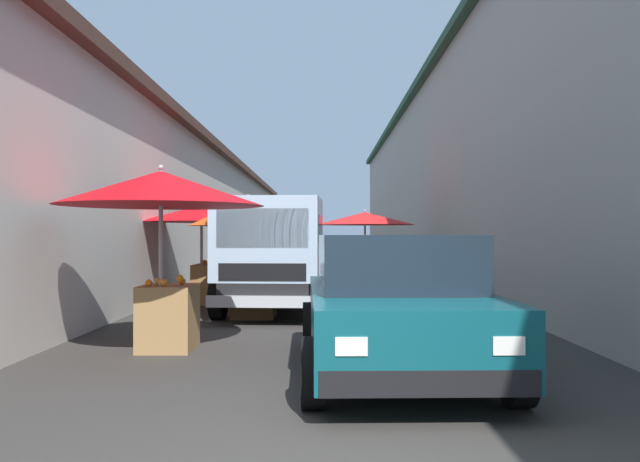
% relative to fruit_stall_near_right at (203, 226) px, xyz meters
% --- Properties ---
extents(ground, '(90.00, 90.00, 0.00)m').
position_rel_fruit_stall_near_right_xyz_m(ground, '(4.11, -2.43, -1.63)').
color(ground, '#33302D').
extents(building_left_whitewash, '(49.80, 7.50, 4.40)m').
position_rel_fruit_stall_near_right_xyz_m(building_left_whitewash, '(6.36, 4.49, 0.58)').
color(building_left_whitewash, beige).
rests_on(building_left_whitewash, ground).
extents(building_right_concrete, '(49.80, 7.50, 6.71)m').
position_rel_fruit_stall_near_right_xyz_m(building_right_concrete, '(6.36, -9.35, 1.73)').
color(building_right_concrete, '#A39E93').
rests_on(building_right_concrete, ground).
extents(fruit_stall_near_right, '(2.61, 2.61, 2.14)m').
position_rel_fruit_stall_near_right_xyz_m(fruit_stall_near_right, '(0.00, 0.00, 0.00)').
color(fruit_stall_near_right, '#9E9EA3').
rests_on(fruit_stall_near_right, ground).
extents(fruit_stall_mid_lane, '(2.11, 2.11, 2.17)m').
position_rel_fruit_stall_near_right_xyz_m(fruit_stall_mid_lane, '(-1.92, -1.19, -0.03)').
color(fruit_stall_mid_lane, '#9E9EA3').
rests_on(fruit_stall_mid_lane, ground).
extents(fruit_stall_far_right, '(2.88, 2.88, 2.18)m').
position_rel_fruit_stall_near_right_xyz_m(fruit_stall_far_right, '(5.03, -3.70, 0.07)').
color(fruit_stall_far_right, '#9E9EA3').
rests_on(fruit_stall_far_right, ground).
extents(fruit_stall_far_left, '(2.55, 2.55, 2.32)m').
position_rel_fruit_stall_near_right_xyz_m(fruit_stall_far_left, '(-5.19, -0.49, 0.20)').
color(fruit_stall_far_left, '#9E9EA3').
rests_on(fruit_stall_far_left, ground).
extents(hatchback_car, '(3.95, 2.01, 1.45)m').
position_rel_fruit_stall_near_right_xyz_m(hatchback_car, '(-6.31, -3.23, -0.89)').
color(hatchback_car, '#0F4C56').
rests_on(hatchback_car, ground).
extents(delivery_truck, '(5.01, 2.17, 2.08)m').
position_rel_fruit_stall_near_right_xyz_m(delivery_truck, '(-1.64, -1.61, -0.59)').
color(delivery_truck, black).
rests_on(delivery_truck, ground).
extents(vendor_by_crates, '(0.47, 0.51, 1.66)m').
position_rel_fruit_stall_near_right_xyz_m(vendor_by_crates, '(2.87, -0.75, -0.67)').
color(vendor_by_crates, '#665B4C').
rests_on(vendor_by_crates, ground).
extents(vendor_in_shade, '(0.60, 0.32, 1.53)m').
position_rel_fruit_stall_near_right_xyz_m(vendor_in_shade, '(2.90, -1.17, -0.76)').
color(vendor_in_shade, '#232328').
rests_on(vendor_in_shade, ground).
extents(parked_scooter, '(1.69, 0.32, 1.14)m').
position_rel_fruit_stall_near_right_xyz_m(parked_scooter, '(5.75, -5.02, -1.18)').
color(parked_scooter, black).
rests_on(parked_scooter, ground).
extents(plastic_stool, '(0.30, 0.30, 0.43)m').
position_rel_fruit_stall_near_right_xyz_m(plastic_stool, '(3.56, -3.18, -1.30)').
color(plastic_stool, '#1E8C3F').
rests_on(plastic_stool, ground).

